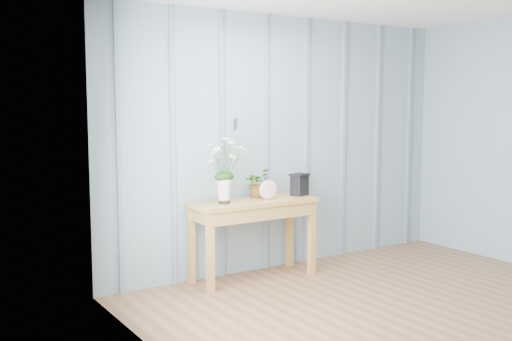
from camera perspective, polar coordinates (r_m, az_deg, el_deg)
ground at (r=4.68m, az=19.62°, el=-14.46°), size 4.50×4.50×0.00m
room_shell at (r=5.00m, az=12.01°, el=10.24°), size 4.00×4.50×2.50m
sideboard at (r=5.58m, az=-0.28°, el=-3.98°), size 1.20×0.45×0.75m
daisy_vase at (r=5.31m, az=-3.07°, el=1.02°), size 0.44×0.34×0.63m
spider_plant at (r=5.71m, az=0.11°, el=-1.19°), size 0.31×0.30×0.27m
felt_disc_vessel at (r=5.58m, az=1.18°, el=-1.84°), size 0.19×0.09×0.18m
carved_box at (r=5.84m, az=4.16°, el=-1.31°), size 0.21×0.19×0.21m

